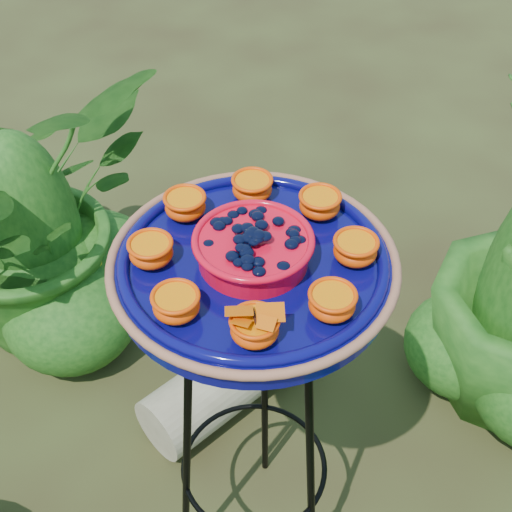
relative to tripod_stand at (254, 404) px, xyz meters
name	(u,v)px	position (x,y,z in m)	size (l,w,h in m)	color
ground_plane	(215,505)	(-0.10, 0.06, -0.53)	(20.00, 20.00, 0.00)	black
tripod_stand	(254,404)	(0.00, 0.00, 0.00)	(0.34, 0.35, 0.87)	black
feeder_dish	(253,261)	(0.00, 0.00, 0.38)	(0.48, 0.48, 0.10)	#070752
driftwood_log	(234,375)	(-0.08, 0.39, -0.44)	(0.18, 0.18, 0.54)	tan
shrub_back_left	(25,209)	(-0.69, 0.69, -0.11)	(0.74, 0.64, 0.82)	#164312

